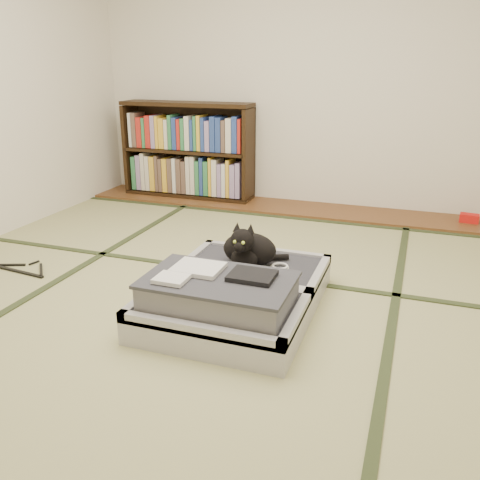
% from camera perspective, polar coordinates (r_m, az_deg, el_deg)
% --- Properties ---
extents(floor, '(4.50, 4.50, 0.00)m').
position_cam_1_polar(floor, '(2.94, -3.22, -6.63)').
color(floor, tan).
rests_on(floor, ground).
extents(wood_strip, '(4.00, 0.50, 0.02)m').
position_cam_1_polar(wood_strip, '(4.73, 6.15, 3.60)').
color(wood_strip, brown).
rests_on(wood_strip, ground).
extents(red_item, '(0.16, 0.10, 0.07)m').
position_cam_1_polar(red_item, '(4.65, 24.35, 2.25)').
color(red_item, red).
rests_on(red_item, wood_strip).
extents(room_shell, '(4.50, 4.50, 4.50)m').
position_cam_1_polar(room_shell, '(2.65, -3.87, 23.08)').
color(room_shell, white).
rests_on(room_shell, ground).
extents(tatami_borders, '(4.00, 4.50, 0.01)m').
position_cam_1_polar(tatami_borders, '(3.36, 0.02, -3.09)').
color(tatami_borders, '#2D381E').
rests_on(tatami_borders, ground).
extents(bookcase, '(1.29, 0.30, 0.92)m').
position_cam_1_polar(bookcase, '(5.06, -5.88, 9.77)').
color(bookcase, black).
rests_on(bookcase, wood_strip).
extents(suitcase, '(0.82, 1.10, 0.32)m').
position_cam_1_polar(suitcase, '(2.73, -0.64, -6.09)').
color(suitcase, '#A3A3A7').
rests_on(suitcase, floor).
extents(cat, '(0.37, 0.37, 0.30)m').
position_cam_1_polar(cat, '(2.93, 0.94, -1.03)').
color(cat, black).
rests_on(cat, suitcase).
extents(cable_coil, '(0.11, 0.11, 0.03)m').
position_cam_1_polar(cable_coil, '(2.94, 4.46, -3.05)').
color(cable_coil, white).
rests_on(cable_coil, suitcase).
extents(hanger, '(0.46, 0.23, 0.01)m').
position_cam_1_polar(hanger, '(3.62, -23.34, -3.03)').
color(hanger, black).
rests_on(hanger, floor).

